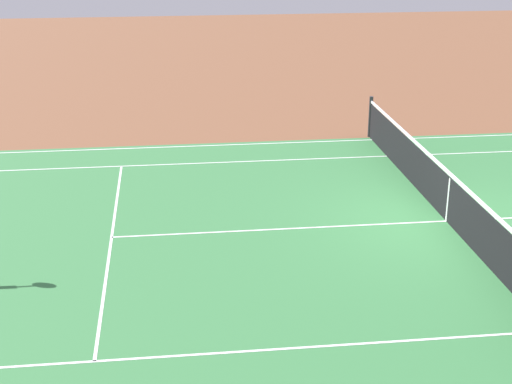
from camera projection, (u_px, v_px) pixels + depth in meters
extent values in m
plane|color=brown|center=(447.00, 221.00, 14.75)|extent=(60.00, 60.00, 0.00)
cube|color=#387A42|center=(447.00, 221.00, 14.75)|extent=(24.20, 11.40, 0.00)
cube|color=white|center=(372.00, 140.00, 19.86)|extent=(23.80, 0.05, 0.01)
cube|color=white|center=(387.00, 156.00, 18.57)|extent=(23.80, 0.05, 0.01)
cube|color=white|center=(112.00, 237.00, 14.03)|extent=(0.05, 8.22, 0.01)
cube|color=white|center=(447.00, 221.00, 14.75)|extent=(12.80, 0.05, 0.01)
cylinder|color=#2D2D33|center=(370.00, 117.00, 19.95)|extent=(0.10, 0.10, 1.08)
cube|color=black|center=(449.00, 200.00, 14.60)|extent=(0.02, 11.60, 0.88)
cube|color=white|center=(451.00, 175.00, 14.42)|extent=(0.04, 11.60, 0.06)
cube|color=white|center=(449.00, 200.00, 14.60)|extent=(0.04, 0.06, 0.88)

